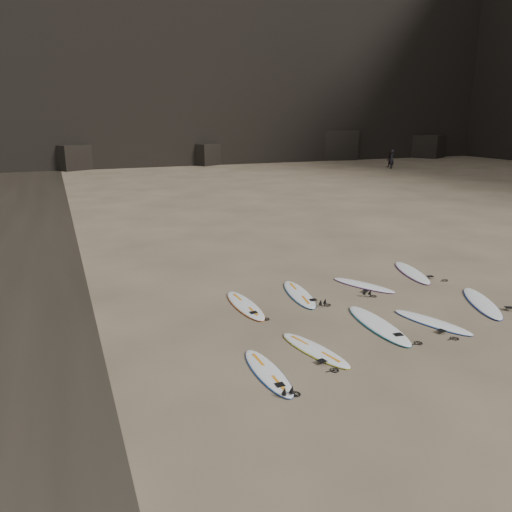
# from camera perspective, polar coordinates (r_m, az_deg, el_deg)

# --- Properties ---
(ground) EXTENTS (240.00, 240.00, 0.00)m
(ground) POSITION_cam_1_polar(r_m,az_deg,el_deg) (13.59, 14.51, -7.74)
(ground) COLOR #897559
(ground) RESTS_ON ground
(surfboard_0) EXTENTS (0.55, 2.24, 0.08)m
(surfboard_0) POSITION_cam_1_polar(r_m,az_deg,el_deg) (10.91, 1.36, -13.09)
(surfboard_0) COLOR white
(surfboard_0) RESTS_ON ground
(surfboard_1) EXTENTS (1.06, 2.30, 0.08)m
(surfboard_1) POSITION_cam_1_polar(r_m,az_deg,el_deg) (11.92, 6.73, -10.57)
(surfboard_1) COLOR white
(surfboard_1) RESTS_ON ground
(surfboard_2) EXTENTS (0.81, 2.80, 0.10)m
(surfboard_2) POSITION_cam_1_polar(r_m,az_deg,el_deg) (13.51, 13.79, -7.61)
(surfboard_2) COLOR white
(surfboard_2) RESTS_ON ground
(surfboard_3) EXTENTS (1.26, 2.29, 0.08)m
(surfboard_3) POSITION_cam_1_polar(r_m,az_deg,el_deg) (14.10, 19.49, -7.11)
(surfboard_3) COLOR white
(surfboard_3) RESTS_ON ground
(surfboard_4) EXTENTS (1.72, 2.62, 0.09)m
(surfboard_4) POSITION_cam_1_polar(r_m,az_deg,el_deg) (16.02, 24.42, -4.87)
(surfboard_4) COLOR white
(surfboard_4) RESTS_ON ground
(surfboard_5) EXTENTS (0.64, 2.50, 0.09)m
(surfboard_5) POSITION_cam_1_polar(r_m,az_deg,el_deg) (14.43, -1.26, -5.62)
(surfboard_5) COLOR white
(surfboard_5) RESTS_ON ground
(surfboard_6) EXTENTS (0.99, 2.59, 0.09)m
(surfboard_6) POSITION_cam_1_polar(r_m,az_deg,el_deg) (15.36, 4.95, -4.33)
(surfboard_6) COLOR white
(surfboard_6) RESTS_ON ground
(surfboard_7) EXTENTS (1.47, 2.20, 0.08)m
(surfboard_7) POSITION_cam_1_polar(r_m,az_deg,el_deg) (16.47, 12.17, -3.26)
(surfboard_7) COLOR white
(surfboard_7) RESTS_ON ground
(surfboard_8) EXTENTS (1.30, 2.67, 0.09)m
(surfboard_8) POSITION_cam_1_polar(r_m,az_deg,el_deg) (18.19, 17.38, -1.78)
(surfboard_8) COLOR white
(surfboard_8) RESTS_ON ground
(person_a) EXTENTS (0.82, 0.81, 1.91)m
(person_a) POSITION_cam_1_polar(r_m,az_deg,el_deg) (54.47, 15.23, 10.63)
(person_a) COLOR black
(person_a) RESTS_ON ground
(person_b) EXTENTS (0.74, 0.89, 1.68)m
(person_b) POSITION_cam_1_polar(r_m,az_deg,el_deg) (55.54, 15.03, 10.61)
(person_b) COLOR black
(person_b) RESTS_ON ground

